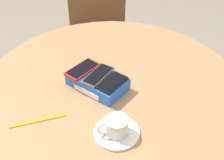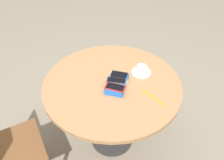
# 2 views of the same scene
# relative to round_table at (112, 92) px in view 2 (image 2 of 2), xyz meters

# --- Properties ---
(ground_plane) EXTENTS (8.00, 8.00, 0.00)m
(ground_plane) POSITION_rel_round_table_xyz_m (0.00, 0.00, -0.62)
(ground_plane) COLOR gray
(round_table) EXTENTS (1.03, 1.03, 0.72)m
(round_table) POSITION_rel_round_table_xyz_m (0.00, 0.00, 0.00)
(round_table) COLOR #2D2D2D
(round_table) RESTS_ON ground_plane
(phone_box) EXTENTS (0.23, 0.14, 0.05)m
(phone_box) POSITION_rel_round_table_xyz_m (-0.04, -0.04, 0.13)
(phone_box) COLOR blue
(phone_box) RESTS_ON round_table
(phone_red) EXTENTS (0.08, 0.14, 0.01)m
(phone_red) POSITION_rel_round_table_xyz_m (-0.11, -0.04, 0.15)
(phone_red) COLOR red
(phone_red) RESTS_ON phone_box
(phone_gray) EXTENTS (0.07, 0.15, 0.01)m
(phone_gray) POSITION_rel_round_table_xyz_m (-0.04, -0.04, 0.15)
(phone_gray) COLOR #515156
(phone_gray) RESTS_ON phone_box
(phone_black) EXTENTS (0.07, 0.12, 0.01)m
(phone_black) POSITION_rel_round_table_xyz_m (0.03, -0.05, 0.15)
(phone_black) COLOR black
(phone_black) RESTS_ON phone_box
(saucer) EXTENTS (0.15, 0.15, 0.01)m
(saucer) POSITION_rel_round_table_xyz_m (0.16, -0.20, 0.10)
(saucer) COLOR silver
(saucer) RESTS_ON round_table
(coffee_cup) EXTENTS (0.08, 0.09, 0.06)m
(coffee_cup) POSITION_rel_round_table_xyz_m (0.15, -0.20, 0.14)
(coffee_cup) COLOR silver
(coffee_cup) RESTS_ON saucer
(lanyard_strap) EXTENTS (0.13, 0.16, 0.00)m
(lanyard_strap) POSITION_rel_round_table_xyz_m (-0.10, -0.31, 0.10)
(lanyard_strap) COLOR orange
(lanyard_strap) RESTS_ON round_table
(chair_near_window) EXTENTS (0.57, 0.57, 0.84)m
(chair_near_window) POSITION_rel_round_table_xyz_m (-0.55, 0.65, -0.18)
(chair_near_window) COLOR brown
(chair_near_window) RESTS_ON ground_plane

